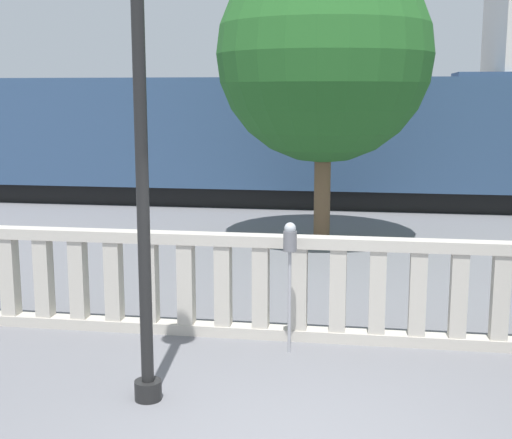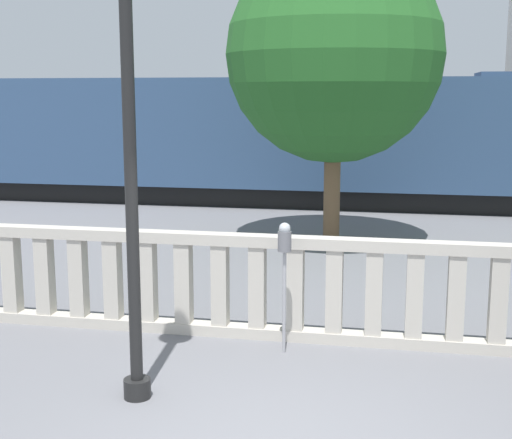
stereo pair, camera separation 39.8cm
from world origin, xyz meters
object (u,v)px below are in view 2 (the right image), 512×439
(parking_meter, at_px, (285,250))
(tree_right, at_px, (334,55))
(lamppost, at_px, (127,51))
(train_near, at_px, (260,137))
(train_far, at_px, (246,123))

(parking_meter, relative_size, tree_right, 0.27)
(lamppost, distance_m, tree_right, 7.97)
(lamppost, height_order, train_near, lamppost)
(tree_right, bearing_deg, train_near, 114.77)
(lamppost, bearing_deg, parking_meter, 51.03)
(lamppost, distance_m, train_far, 25.39)
(lamppost, distance_m, parking_meter, 2.98)
(lamppost, bearing_deg, tree_right, 81.01)
(train_far, xyz_separation_m, tree_right, (5.42, -17.12, 2.06))
(parking_meter, distance_m, train_near, 12.17)
(lamppost, height_order, train_far, lamppost)
(parking_meter, height_order, tree_right, tree_right)
(lamppost, bearing_deg, train_far, 99.50)
(train_far, relative_size, tree_right, 4.39)
(train_far, distance_m, tree_right, 18.07)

